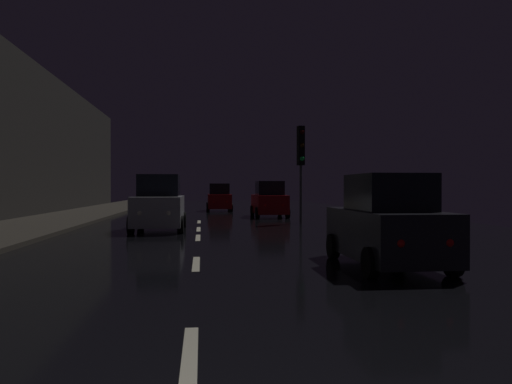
% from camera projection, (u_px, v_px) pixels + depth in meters
% --- Properties ---
extents(ground, '(26.81, 84.00, 0.02)m').
position_uv_depth(ground, '(199.00, 221.00, 26.39)').
color(ground, black).
extents(sidewalk_left, '(4.40, 84.00, 0.15)m').
position_uv_depth(sidewalk_left, '(57.00, 220.00, 25.61)').
color(sidewalk_left, '#38332B').
rests_on(sidewalk_left, ground).
extents(lane_centerline, '(0.16, 22.55, 0.01)m').
position_uv_depth(lane_centerline, '(198.00, 242.00, 15.89)').
color(lane_centerline, beige).
rests_on(lane_centerline, ground).
extents(traffic_light_far_right, '(0.35, 0.48, 4.70)m').
position_uv_depth(traffic_light_far_right, '(301.00, 153.00, 24.38)').
color(traffic_light_far_right, '#38383A').
rests_on(traffic_light_far_right, ground).
extents(car_approaching_headlights, '(2.05, 4.44, 2.24)m').
position_uv_depth(car_approaching_headlights, '(159.00, 205.00, 20.31)').
color(car_approaching_headlights, '#A5A8AD').
rests_on(car_approaching_headlights, ground).
extents(car_parked_right_far, '(1.93, 4.18, 2.11)m').
position_uv_depth(car_parked_right_far, '(269.00, 201.00, 29.76)').
color(car_parked_right_far, maroon).
rests_on(car_parked_right_far, ground).
extents(car_distant_taillights, '(1.86, 4.03, 2.03)m').
position_uv_depth(car_distant_taillights, '(219.00, 198.00, 37.45)').
color(car_distant_taillights, maroon).
rests_on(car_distant_taillights, ground).
extents(car_parked_right_near, '(1.83, 3.97, 2.00)m').
position_uv_depth(car_parked_right_near, '(387.00, 224.00, 10.90)').
color(car_parked_right_near, black).
rests_on(car_parked_right_near, ground).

